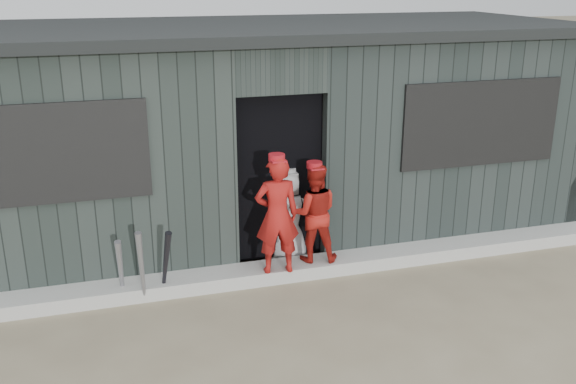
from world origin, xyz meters
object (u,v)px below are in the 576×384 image
object	(u,v)px
bat_right	(166,264)
player_red_right	(314,213)
dugout	(251,130)
player_red_left	(277,215)
player_grey_back	(289,216)
bat_mid	(121,270)
bat_left	(142,268)

from	to	relation	value
bat_right	player_red_right	bearing A→B (deg)	6.47
bat_right	dugout	bearing A→B (deg)	53.78
bat_right	player_red_left	bearing A→B (deg)	0.50
player_red_left	dugout	size ratio (longest dim) A/B	0.15
player_grey_back	player_red_left	bearing A→B (deg)	75.21
player_red_right	dugout	xyz separation A→B (m)	(-0.31, 1.64, 0.58)
bat_mid	bat_right	world-z (taller)	bat_right
bat_right	player_red_right	size ratio (longest dim) A/B	0.72
player_grey_back	dugout	size ratio (longest dim) A/B	0.14
player_red_left	dugout	world-z (taller)	dugout
bat_mid	player_grey_back	distance (m)	1.98
player_red_left	player_red_right	bearing A→B (deg)	-154.50
bat_left	bat_mid	world-z (taller)	bat_left
bat_left	bat_mid	size ratio (longest dim) A/B	1.14
player_grey_back	dugout	xyz separation A→B (m)	(-0.13, 1.30, 0.72)
player_grey_back	dugout	distance (m)	1.50
player_red_left	player_grey_back	bearing A→B (deg)	-113.92
bat_left	player_red_right	bearing A→B (deg)	7.73
player_red_left	player_grey_back	size ratio (longest dim) A/B	1.14
bat_left	player_grey_back	xyz separation A→B (m)	(1.71, 0.60, 0.15)
bat_right	player_red_left	xyz separation A→B (m)	(1.19, 0.01, 0.40)
bat_left	player_red_left	bearing A→B (deg)	3.21
bat_mid	player_grey_back	size ratio (longest dim) A/B	0.64
bat_left	dugout	size ratio (longest dim) A/B	0.10
bat_mid	dugout	world-z (taller)	dugout
player_red_left	player_grey_back	distance (m)	0.63
bat_left	player_red_left	world-z (taller)	player_red_left
bat_left	player_red_right	distance (m)	1.94
player_red_left	player_grey_back	xyz separation A→B (m)	(0.28, 0.52, -0.23)
bat_mid	bat_right	distance (m)	0.45
player_red_left	dugout	bearing A→B (deg)	-90.10
bat_right	dugout	distance (m)	2.44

